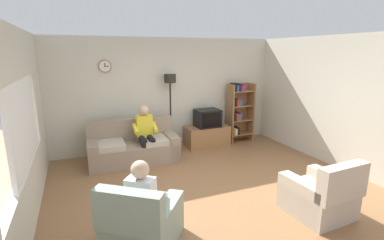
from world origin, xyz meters
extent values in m
plane|color=#8C603D|center=(0.00, 0.00, 0.00)|extent=(12.00, 12.00, 0.00)
cube|color=beige|center=(0.00, 2.66, 1.35)|extent=(6.20, 0.12, 2.70)
cylinder|color=olive|center=(-1.48, 2.58, 2.05)|extent=(0.28, 0.03, 0.28)
cylinder|color=white|center=(-1.48, 2.56, 2.05)|extent=(0.24, 0.01, 0.24)
cube|color=black|center=(-1.48, 2.56, 2.08)|extent=(0.02, 0.01, 0.09)
cube|color=black|center=(-1.44, 2.56, 2.05)|extent=(0.11, 0.01, 0.01)
cube|color=beige|center=(-2.86, 0.00, 0.40)|extent=(0.12, 5.80, 0.80)
cube|color=beige|center=(-2.86, 0.00, 2.35)|extent=(0.12, 5.80, 0.70)
cube|color=beige|center=(-2.86, 2.10, 1.40)|extent=(0.12, 1.10, 1.20)
cube|color=white|center=(-2.83, 0.30, 1.40)|extent=(0.04, 2.00, 1.30)
cube|color=white|center=(-2.86, 0.30, 1.40)|extent=(0.03, 1.90, 1.20)
cube|color=beige|center=(2.86, 0.00, 1.35)|extent=(0.12, 5.80, 2.70)
cube|color=gray|center=(-1.07, 1.83, 0.21)|extent=(1.92, 0.89, 0.42)
cube|color=gray|center=(-1.06, 2.19, 0.66)|extent=(1.90, 0.25, 0.48)
cube|color=gray|center=(-0.23, 1.81, 0.28)|extent=(0.24, 0.85, 0.56)
cube|color=gray|center=(-1.91, 1.85, 0.28)|extent=(0.24, 0.85, 0.56)
cube|color=#BCAD99|center=(-0.57, 1.77, 0.47)|extent=(0.62, 0.70, 0.10)
cube|color=#BCAD99|center=(-1.57, 1.79, 0.47)|extent=(0.62, 0.70, 0.10)
cube|color=olive|center=(0.89, 2.25, 0.26)|extent=(1.10, 0.56, 0.51)
cube|color=black|center=(0.89, 2.51, 0.28)|extent=(1.10, 0.04, 0.03)
cube|color=black|center=(0.89, 2.23, 0.73)|extent=(0.60, 0.48, 0.44)
cube|color=black|center=(0.89, 1.98, 0.73)|extent=(0.50, 0.01, 0.36)
cube|color=olive|center=(1.59, 2.30, 0.78)|extent=(0.04, 0.36, 1.55)
cube|color=olive|center=(2.23, 2.30, 0.78)|extent=(0.04, 0.36, 1.55)
cube|color=olive|center=(1.91, 2.47, 0.78)|extent=(0.64, 0.02, 1.55)
cube|color=olive|center=(1.91, 2.30, 0.19)|extent=(0.60, 0.34, 0.02)
cube|color=gold|center=(1.66, 2.28, 0.30)|extent=(0.05, 0.28, 0.20)
cube|color=silver|center=(1.72, 2.28, 0.29)|extent=(0.05, 0.28, 0.17)
cube|color=black|center=(1.78, 2.28, 0.30)|extent=(0.06, 0.28, 0.20)
cube|color=olive|center=(1.91, 2.30, 0.58)|extent=(0.60, 0.34, 0.02)
cube|color=black|center=(1.67, 2.28, 0.69)|extent=(0.06, 0.28, 0.20)
cube|color=red|center=(1.73, 2.28, 0.69)|extent=(0.04, 0.28, 0.20)
cube|color=#267F4C|center=(1.78, 2.28, 0.68)|extent=(0.05, 0.28, 0.18)
cube|color=#72338C|center=(1.83, 2.28, 0.70)|extent=(0.04, 0.28, 0.21)
cube|color=olive|center=(1.91, 2.30, 0.97)|extent=(0.60, 0.34, 0.02)
cube|color=black|center=(1.67, 2.28, 1.07)|extent=(0.06, 0.28, 0.18)
cube|color=red|center=(1.73, 2.28, 1.08)|extent=(0.06, 0.28, 0.19)
cube|color=#267F4C|center=(1.80, 2.28, 1.07)|extent=(0.05, 0.28, 0.18)
cube|color=#72338C|center=(1.85, 2.28, 1.07)|extent=(0.05, 0.28, 0.17)
cube|color=olive|center=(1.91, 2.30, 1.36)|extent=(0.60, 0.34, 0.02)
cube|color=black|center=(1.66, 2.28, 1.47)|extent=(0.04, 0.28, 0.21)
cube|color=#2D59A5|center=(1.71, 2.28, 1.45)|extent=(0.05, 0.28, 0.16)
cube|color=black|center=(1.77, 2.28, 1.47)|extent=(0.05, 0.28, 0.20)
cube|color=#72338C|center=(1.82, 2.28, 1.44)|extent=(0.03, 0.28, 0.15)
cube|color=#72338C|center=(1.87, 2.28, 1.45)|extent=(0.04, 0.28, 0.17)
cube|color=red|center=(1.91, 2.28, 1.46)|extent=(0.04, 0.28, 0.19)
cylinder|color=black|center=(-0.04, 2.35, 0.01)|extent=(0.28, 0.28, 0.03)
cylinder|color=black|center=(-0.04, 2.35, 0.85)|extent=(0.04, 0.04, 1.70)
cylinder|color=black|center=(-0.04, 2.35, 1.75)|extent=(0.28, 0.28, 0.20)
cube|color=gray|center=(-1.48, -0.93, 0.20)|extent=(1.14, 1.15, 0.40)
cube|color=gray|center=(-1.71, -1.23, 0.65)|extent=(0.75, 0.62, 0.50)
cube|color=gray|center=(-1.71, -0.74, 0.28)|extent=(0.64, 0.76, 0.56)
cube|color=gray|center=(-1.23, -1.09, 0.28)|extent=(0.64, 0.76, 0.56)
cube|color=#BCAD99|center=(1.06, -1.23, 0.20)|extent=(0.84, 0.88, 0.40)
cube|color=#BCAD99|center=(1.08, -1.60, 0.65)|extent=(0.81, 0.22, 0.50)
cube|color=#BCAD99|center=(0.76, -1.23, 0.28)|extent=(0.24, 0.81, 0.56)
cube|color=#BCAD99|center=(1.36, -1.20, 0.28)|extent=(0.24, 0.81, 0.56)
cube|color=yellow|center=(-0.80, 1.88, 0.78)|extent=(0.35, 0.21, 0.48)
sphere|color=#D8AD8C|center=(-0.80, 1.87, 1.13)|extent=(0.22, 0.22, 0.22)
cylinder|color=black|center=(-0.72, 1.69, 0.54)|extent=(0.14, 0.38, 0.13)
cylinder|color=black|center=(-0.90, 1.69, 0.54)|extent=(0.14, 0.38, 0.13)
cylinder|color=black|center=(-0.72, 1.50, 0.26)|extent=(0.11, 0.11, 0.52)
cylinder|color=black|center=(-0.90, 1.50, 0.26)|extent=(0.11, 0.11, 0.52)
cylinder|color=yellow|center=(-0.60, 1.77, 0.76)|extent=(0.10, 0.33, 0.20)
cylinder|color=yellow|center=(-1.02, 1.79, 0.76)|extent=(0.10, 0.33, 0.20)
cube|color=silver|center=(-1.51, -0.97, 0.66)|extent=(0.39, 0.36, 0.48)
sphere|color=#D8AD8C|center=(-1.51, -0.96, 1.01)|extent=(0.22, 0.22, 0.22)
cylinder|color=black|center=(-1.47, -0.77, 0.42)|extent=(0.33, 0.38, 0.13)
cylinder|color=black|center=(-1.33, -0.87, 0.42)|extent=(0.33, 0.38, 0.13)
cylinder|color=black|center=(-1.36, -0.61, 0.20)|extent=(0.15, 0.15, 0.40)
cylinder|color=black|center=(-1.21, -0.72, 0.20)|extent=(0.15, 0.15, 0.40)
cylinder|color=silver|center=(-1.62, -0.77, 0.64)|extent=(0.27, 0.32, 0.20)
cylinder|color=silver|center=(-1.29, -1.02, 0.64)|extent=(0.27, 0.32, 0.20)
camera|label=1|loc=(-2.12, -4.06, 2.35)|focal=26.51mm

